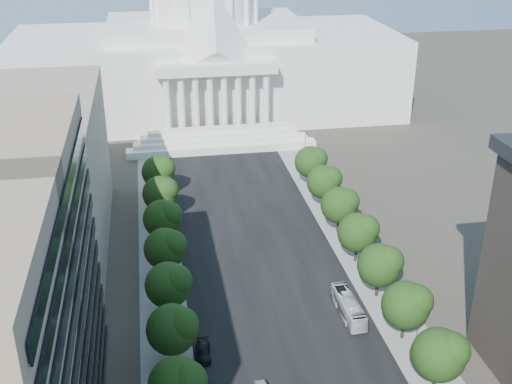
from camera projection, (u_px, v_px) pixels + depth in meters
road_asphalt at (258, 253)px, 125.81m from camera, size 30.00×260.00×0.01m
sidewalk_left at (160, 262)px, 122.87m from camera, size 8.00×260.00×0.02m
sidewalk_right at (351, 245)px, 128.75m from camera, size 8.00×260.00×0.02m
capitol at (206, 49)px, 202.40m from camera, size 120.00×56.00×73.00m
tree_l_d at (179, 384)px, 82.61m from camera, size 7.79×7.60×9.97m
tree_l_e at (174, 328)px, 93.35m from camera, size 7.79×7.60×9.97m
tree_l_f at (170, 284)px, 104.09m from camera, size 7.79×7.60×9.97m
tree_l_g at (167, 248)px, 114.84m from camera, size 7.79×7.60×9.97m
tree_l_h at (164, 218)px, 125.58m from camera, size 7.79×7.60×9.97m
tree_l_i at (162, 193)px, 136.32m from camera, size 7.79×7.60×9.97m
tree_l_j at (160, 171)px, 147.07m from camera, size 7.79×7.60×9.97m
tree_r_d at (442, 354)px, 88.17m from camera, size 7.79×7.60×9.97m
tree_r_e at (408, 304)px, 98.92m from camera, size 7.79×7.60×9.97m
tree_r_f at (381, 264)px, 109.66m from camera, size 7.79×7.60×9.97m
tree_r_g at (359, 232)px, 120.40m from camera, size 7.79×7.60×9.97m
tree_r_h at (341, 204)px, 131.14m from camera, size 7.79×7.60×9.97m
tree_r_i at (325, 181)px, 141.89m from camera, size 7.79×7.60×9.97m
tree_r_j at (312, 161)px, 152.63m from camera, size 7.79×7.60×9.97m
streetlight_c at (417, 306)px, 99.60m from camera, size 2.61×0.44×9.00m
streetlight_d at (365, 231)px, 121.98m from camera, size 2.61×0.44×9.00m
streetlight_e at (329, 179)px, 144.36m from camera, size 2.61×0.44×9.00m
streetlight_f at (303, 141)px, 166.74m from camera, size 2.61×0.44×9.00m
car_dark_b at (203, 352)px, 97.34m from camera, size 2.45×5.51×1.57m
city_bus at (348, 307)px, 106.60m from camera, size 2.96×11.69×3.24m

